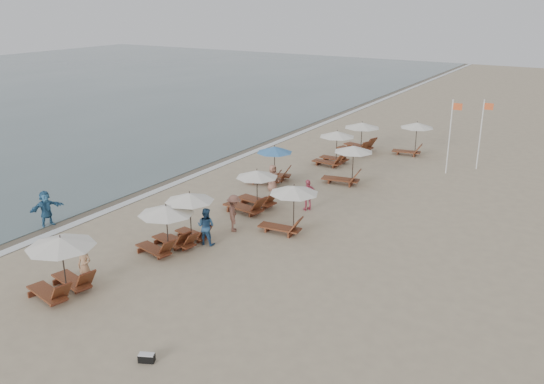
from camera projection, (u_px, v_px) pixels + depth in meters
The scene contains 22 objects.
ground at pixel (262, 296), 20.47m from camera, with size 160.00×160.00×0.00m, color tan.
wet_sand_band at pixel (176, 173), 34.69m from camera, with size 3.20×140.00×0.01m, color #6B5E4C.
foam_line at pixel (193, 176), 34.05m from camera, with size 0.50×140.00×0.02m, color white.
lounger_station_0 at pixel (60, 264), 20.18m from camera, with size 2.68×2.43×2.27m.
lounger_station_1 at pixel (164, 226), 23.70m from camera, with size 2.55×2.33×2.06m.
lounger_station_2 at pixel (187, 217), 24.42m from camera, with size 2.38×2.11×2.34m.
lounger_station_3 at pixel (252, 192), 28.43m from camera, with size 2.69×2.30×2.11m.
lounger_station_4 at pixel (271, 166), 32.66m from camera, with size 2.57×2.48×2.16m.
lounger_station_5 at pixel (333, 147), 36.12m from camera, with size 2.54×2.25×2.19m.
lounger_station_6 at pixel (358, 137), 39.05m from camera, with size 2.87×2.64×2.10m.
inland_station_0 at pixel (288, 204), 25.50m from camera, with size 2.70×2.24×2.22m.
inland_station_1 at pixel (347, 162), 32.30m from camera, with size 2.85×2.24×2.22m.
inland_station_2 at pixel (413, 134), 38.21m from camera, with size 2.64×2.24×2.22m.
beachgoer_near at pixel (85, 265), 21.07m from camera, with size 0.56×0.36×1.52m, color tan.
beachgoer_mid_a at pixel (206, 226), 24.49m from camera, with size 0.80×0.63×1.65m, color #2D5787.
beachgoer_mid_b at pixel (234, 213), 25.87m from camera, with size 1.11×0.64×1.72m, color #8A5646.
beachgoer_far_a at pixel (308, 195), 28.42m from camera, with size 0.94×0.39×1.60m, color #CF526B.
beachgoer_far_b at pixel (273, 178), 31.31m from camera, with size 0.72×0.47×1.48m, color #A06A56.
waterline_walker at pixel (46, 208), 26.45m from camera, with size 1.59×0.51×1.71m, color #2F648E.
duffel_bag at pixel (147, 358), 16.73m from camera, with size 0.53×0.41×0.26m.
flag_pole_near at pixel (450, 133), 33.83m from camera, with size 0.59×0.08×4.50m.
flag_pole_far at pixel (481, 131), 34.75m from camera, with size 0.59×0.08×4.33m.
Camera 1 is at (9.73, -15.33, 10.17)m, focal length 37.67 mm.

